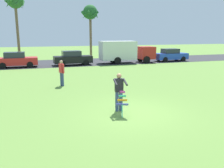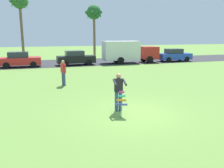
{
  "view_description": "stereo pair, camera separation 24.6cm",
  "coord_description": "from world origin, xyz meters",
  "px_view_note": "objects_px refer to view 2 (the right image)",
  "views": [
    {
      "loc": [
        -3.98,
        -9.14,
        3.43
      ],
      "look_at": [
        -0.49,
        1.46,
        1.05
      ],
      "focal_mm": 37.66,
      "sensor_mm": 36.0,
      "label": 1
    },
    {
      "loc": [
        -3.75,
        -9.21,
        3.43
      ],
      "look_at": [
        -0.49,
        1.46,
        1.05
      ],
      "focal_mm": 37.66,
      "sensor_mm": 36.0,
      "label": 2
    }
  ],
  "objects_px": {
    "person_kite_flyer": "(119,91)",
    "parked_car_black": "(76,58)",
    "person_walker_near": "(63,72)",
    "parked_truck_red_cab": "(127,51)",
    "kite_held": "(121,101)",
    "parked_car_blue": "(174,55)",
    "parked_car_red": "(20,60)",
    "palm_tree_centre_far": "(94,14)",
    "palm_tree_right_near": "(20,4)"
  },
  "relations": [
    {
      "from": "parked_car_black",
      "to": "palm_tree_right_near",
      "type": "height_order",
      "value": "palm_tree_right_near"
    },
    {
      "from": "person_kite_flyer",
      "to": "parked_car_red",
      "type": "height_order",
      "value": "person_kite_flyer"
    },
    {
      "from": "parked_car_red",
      "to": "person_kite_flyer",
      "type": "bearing_deg",
      "value": -72.41
    },
    {
      "from": "parked_car_blue",
      "to": "palm_tree_centre_far",
      "type": "bearing_deg",
      "value": 134.57
    },
    {
      "from": "parked_car_black",
      "to": "parked_truck_red_cab",
      "type": "xyz_separation_m",
      "value": [
        6.22,
        0.0,
        0.64
      ]
    },
    {
      "from": "parked_car_red",
      "to": "parked_car_blue",
      "type": "relative_size",
      "value": 1.0
    },
    {
      "from": "palm_tree_centre_far",
      "to": "parked_truck_red_cab",
      "type": "bearing_deg",
      "value": -76.46
    },
    {
      "from": "parked_car_black",
      "to": "palm_tree_right_near",
      "type": "bearing_deg",
      "value": 124.21
    },
    {
      "from": "parked_car_red",
      "to": "kite_held",
      "type": "bearing_deg",
      "value": -73.33
    },
    {
      "from": "kite_held",
      "to": "palm_tree_right_near",
      "type": "relative_size",
      "value": 0.12
    },
    {
      "from": "parked_car_blue",
      "to": "palm_tree_centre_far",
      "type": "relative_size",
      "value": 0.55
    },
    {
      "from": "person_kite_flyer",
      "to": "parked_car_red",
      "type": "bearing_deg",
      "value": 107.59
    },
    {
      "from": "person_kite_flyer",
      "to": "parked_car_black",
      "type": "xyz_separation_m",
      "value": [
        0.56,
        16.86,
        -0.18
      ]
    },
    {
      "from": "person_kite_flyer",
      "to": "kite_held",
      "type": "height_order",
      "value": "person_kite_flyer"
    },
    {
      "from": "person_kite_flyer",
      "to": "parked_car_red",
      "type": "xyz_separation_m",
      "value": [
        -5.35,
        16.86,
        -0.18
      ]
    },
    {
      "from": "person_walker_near",
      "to": "parked_truck_red_cab",
      "type": "bearing_deg",
      "value": 51.04
    },
    {
      "from": "parked_car_red",
      "to": "palm_tree_right_near",
      "type": "distance_m",
      "value": 11.09
    },
    {
      "from": "person_kite_flyer",
      "to": "palm_tree_right_near",
      "type": "relative_size",
      "value": 0.2
    },
    {
      "from": "parked_car_red",
      "to": "person_walker_near",
      "type": "height_order",
      "value": "person_walker_near"
    },
    {
      "from": "parked_car_red",
      "to": "person_walker_near",
      "type": "relative_size",
      "value": 2.44
    },
    {
      "from": "person_walker_near",
      "to": "kite_held",
      "type": "bearing_deg",
      "value": -75.82
    },
    {
      "from": "parked_car_blue",
      "to": "person_walker_near",
      "type": "relative_size",
      "value": 2.43
    },
    {
      "from": "parked_car_red",
      "to": "palm_tree_centre_far",
      "type": "bearing_deg",
      "value": 40.67
    },
    {
      "from": "parked_car_red",
      "to": "parked_car_black",
      "type": "bearing_deg",
      "value": -0.01
    },
    {
      "from": "parked_car_blue",
      "to": "person_kite_flyer",
      "type": "bearing_deg",
      "value": -128.06
    },
    {
      "from": "parked_car_black",
      "to": "person_walker_near",
      "type": "relative_size",
      "value": 2.46
    },
    {
      "from": "parked_car_red",
      "to": "parked_truck_red_cab",
      "type": "distance_m",
      "value": 12.14
    },
    {
      "from": "palm_tree_right_near",
      "to": "person_walker_near",
      "type": "height_order",
      "value": "palm_tree_right_near"
    },
    {
      "from": "parked_car_black",
      "to": "palm_tree_centre_far",
      "type": "bearing_deg",
      "value": 64.38
    },
    {
      "from": "parked_car_black",
      "to": "parked_car_blue",
      "type": "distance_m",
      "value": 12.64
    },
    {
      "from": "parked_car_red",
      "to": "parked_car_black",
      "type": "height_order",
      "value": "same"
    },
    {
      "from": "parked_car_red",
      "to": "person_walker_near",
      "type": "xyz_separation_m",
      "value": [
        3.51,
        -10.65,
        0.16
      ]
    },
    {
      "from": "palm_tree_centre_far",
      "to": "parked_car_red",
      "type": "bearing_deg",
      "value": -139.33
    },
    {
      "from": "person_kite_flyer",
      "to": "palm_tree_right_near",
      "type": "distance_m",
      "value": 27.1
    },
    {
      "from": "parked_car_black",
      "to": "person_walker_near",
      "type": "bearing_deg",
      "value": -102.68
    },
    {
      "from": "palm_tree_right_near",
      "to": "palm_tree_centre_far",
      "type": "xyz_separation_m",
      "value": [
        10.18,
        -0.25,
        -1.14
      ]
    },
    {
      "from": "parked_car_blue",
      "to": "palm_tree_right_near",
      "type": "distance_m",
      "value": 21.72
    },
    {
      "from": "kite_held",
      "to": "parked_car_red",
      "type": "bearing_deg",
      "value": 106.67
    },
    {
      "from": "parked_truck_red_cab",
      "to": "parked_car_red",
      "type": "bearing_deg",
      "value": -180.0
    },
    {
      "from": "person_kite_flyer",
      "to": "palm_tree_centre_far",
      "type": "height_order",
      "value": "palm_tree_centre_far"
    },
    {
      "from": "kite_held",
      "to": "parked_car_black",
      "type": "xyz_separation_m",
      "value": [
        0.66,
        17.53,
        0.1
      ]
    },
    {
      "from": "kite_held",
      "to": "parked_truck_red_cab",
      "type": "height_order",
      "value": "parked_truck_red_cab"
    },
    {
      "from": "person_kite_flyer",
      "to": "parked_car_black",
      "type": "bearing_deg",
      "value": 88.1
    },
    {
      "from": "parked_truck_red_cab",
      "to": "palm_tree_right_near",
      "type": "bearing_deg",
      "value": 144.08
    },
    {
      "from": "parked_car_black",
      "to": "palm_tree_right_near",
      "type": "relative_size",
      "value": 0.48
    },
    {
      "from": "person_walker_near",
      "to": "palm_tree_centre_far",
      "type": "bearing_deg",
      "value": 71.28
    },
    {
      "from": "parked_truck_red_cab",
      "to": "palm_tree_centre_far",
      "type": "height_order",
      "value": "palm_tree_centre_far"
    },
    {
      "from": "palm_tree_right_near",
      "to": "palm_tree_centre_far",
      "type": "relative_size",
      "value": 1.16
    },
    {
      "from": "parked_car_blue",
      "to": "parked_car_black",
      "type": "bearing_deg",
      "value": -179.99
    },
    {
      "from": "kite_held",
      "to": "palm_tree_centre_far",
      "type": "xyz_separation_m",
      "value": [
        4.8,
        26.16,
        5.61
      ]
    }
  ]
}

